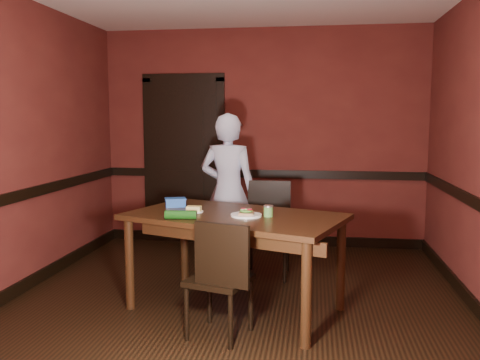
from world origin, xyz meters
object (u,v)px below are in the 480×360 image
(sandwich_plate, at_px, (246,214))
(cheese_saucer, at_px, (194,210))
(chair_far, at_px, (267,230))
(chair_near, at_px, (219,278))
(dining_table, at_px, (235,262))
(food_tub, at_px, (175,202))
(person, at_px, (228,192))
(sauce_jar, at_px, (268,211))

(sandwich_plate, bearing_deg, cheese_saucer, 165.76)
(chair_far, relative_size, cheese_saucer, 6.02)
(chair_far, bearing_deg, chair_near, -97.91)
(dining_table, xyz_separation_m, chair_near, (-0.03, -0.54, 0.04))
(sandwich_plate, height_order, cheese_saucer, sandwich_plate)
(cheese_saucer, height_order, food_tub, food_tub)
(person, distance_m, cheese_saucer, 1.12)
(chair_far, xyz_separation_m, chair_near, (-0.21, -1.48, -0.04))
(sandwich_plate, xyz_separation_m, sauce_jar, (0.18, 0.01, 0.03))
(chair_near, bearing_deg, dining_table, -77.12)
(cheese_saucer, bearing_deg, sandwich_plate, -14.24)
(chair_far, distance_m, sandwich_plate, 1.08)
(dining_table, xyz_separation_m, person, (-0.26, 1.16, 0.42))
(dining_table, xyz_separation_m, sandwich_plate, (0.10, -0.07, 0.42))
(dining_table, height_order, chair_near, chair_near)
(dining_table, bearing_deg, chair_far, 98.56)
(sandwich_plate, height_order, sauce_jar, sauce_jar)
(person, bearing_deg, sauce_jar, 121.21)
(chair_far, height_order, chair_near, chair_far)
(food_tub, bearing_deg, cheese_saucer, -65.99)
(chair_far, distance_m, cheese_saucer, 1.10)
(sandwich_plate, distance_m, sauce_jar, 0.18)
(dining_table, bearing_deg, person, 121.98)
(dining_table, height_order, person, person)
(chair_near, height_order, person, person)
(dining_table, distance_m, sauce_jar, 0.54)
(chair_far, relative_size, chair_near, 1.08)
(chair_near, xyz_separation_m, food_tub, (-0.55, 0.81, 0.41))
(chair_far, height_order, sandwich_plate, chair_far)
(cheese_saucer, bearing_deg, person, 84.88)
(person, relative_size, sauce_jar, 17.86)
(sandwich_plate, bearing_deg, chair_near, -106.38)
(chair_far, xyz_separation_m, food_tub, (-0.76, -0.67, 0.37))
(cheese_saucer, distance_m, food_tub, 0.32)
(chair_near, relative_size, sauce_jar, 9.54)
(chair_near, bearing_deg, chair_far, -82.02)
(dining_table, distance_m, sandwich_plate, 0.44)
(dining_table, bearing_deg, sauce_jar, 6.68)
(person, distance_m, food_tub, 0.95)
(chair_far, xyz_separation_m, sandwich_plate, (-0.08, -1.01, 0.35))
(sandwich_plate, distance_m, food_tub, 0.77)
(chair_far, distance_m, food_tub, 1.08)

